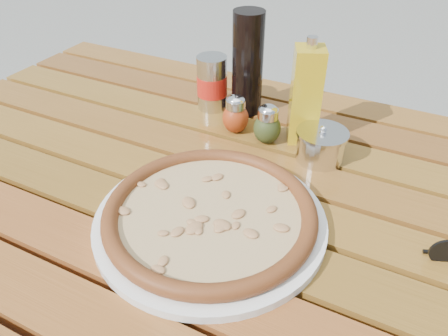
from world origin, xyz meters
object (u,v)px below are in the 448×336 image
at_px(table, 219,220).
at_px(dark_bottle, 248,64).
at_px(plate, 210,220).
at_px(parmesan_tin, 321,145).
at_px(olive_oil_cruet, 306,95).
at_px(pizza, 210,213).
at_px(oregano_shaker, 267,125).
at_px(soda_can, 212,83).
at_px(pepper_shaker, 236,115).

distance_m(table, dark_bottle, 0.34).
height_order(plate, parmesan_tin, parmesan_tin).
distance_m(olive_oil_cruet, parmesan_tin, 0.10).
distance_m(table, pizza, 0.13).
bearing_deg(parmesan_tin, dark_bottle, 151.21).
distance_m(table, oregano_shaker, 0.21).
relative_size(pizza, oregano_shaker, 4.38).
bearing_deg(dark_bottle, soda_can, -163.41).
height_order(pizza, oregano_shaker, oregano_shaker).
height_order(pizza, olive_oil_cruet, olive_oil_cruet).
bearing_deg(pepper_shaker, olive_oil_cruet, 14.15).
bearing_deg(plate, dark_bottle, 105.92).
height_order(plate, pizza, pizza).
distance_m(plate, parmesan_tin, 0.27).
distance_m(plate, dark_bottle, 0.39).
bearing_deg(pizza, oregano_shaker, 92.84).
relative_size(dark_bottle, olive_oil_cruet, 1.05).
xyz_separation_m(plate, dark_bottle, (-0.10, 0.36, 0.10)).
xyz_separation_m(table, pizza, (0.03, -0.09, 0.10)).
height_order(plate, oregano_shaker, oregano_shaker).
relative_size(oregano_shaker, parmesan_tin, 0.66).
xyz_separation_m(pizza, parmesan_tin, (0.10, 0.25, 0.01)).
height_order(table, parmesan_tin, parmesan_tin).
height_order(plate, pepper_shaker, pepper_shaker).
height_order(olive_oil_cruet, parmesan_tin, olive_oil_cruet).
bearing_deg(table, olive_oil_cruet, 71.30).
bearing_deg(soda_can, oregano_shaker, -25.60).
xyz_separation_m(oregano_shaker, soda_can, (-0.16, 0.08, 0.02)).
bearing_deg(oregano_shaker, soda_can, 154.40).
relative_size(oregano_shaker, olive_oil_cruet, 0.39).
bearing_deg(soda_can, parmesan_tin, -17.89).
xyz_separation_m(oregano_shaker, olive_oil_cruet, (0.06, 0.04, 0.06)).
xyz_separation_m(pizza, olive_oil_cruet, (0.04, 0.30, 0.07)).
height_order(pizza, dark_bottle, dark_bottle).
height_order(table, pepper_shaker, pepper_shaker).
height_order(pepper_shaker, dark_bottle, dark_bottle).
bearing_deg(table, soda_can, 120.15).
distance_m(pizza, parmesan_tin, 0.27).
bearing_deg(parmesan_tin, plate, -111.54).
xyz_separation_m(dark_bottle, soda_can, (-0.07, -0.02, -0.05)).
bearing_deg(soda_can, plate, -62.49).
bearing_deg(pizza, soda_can, 117.51).
xyz_separation_m(plate, parmesan_tin, (0.10, 0.25, 0.02)).
height_order(table, olive_oil_cruet, olive_oil_cruet).
xyz_separation_m(pepper_shaker, oregano_shaker, (0.07, -0.01, 0.00)).
bearing_deg(pepper_shaker, parmesan_tin, -5.87).
bearing_deg(parmesan_tin, pepper_shaker, 174.13).
distance_m(plate, oregano_shaker, 0.26).
relative_size(plate, parmesan_tin, 2.89).
bearing_deg(pepper_shaker, plate, -72.31).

